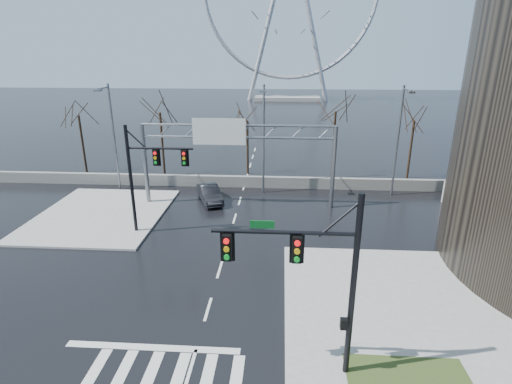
# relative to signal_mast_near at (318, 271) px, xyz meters

# --- Properties ---
(ground) EXTENTS (260.00, 260.00, 0.00)m
(ground) POSITION_rel_signal_mast_near_xyz_m (-5.14, 4.04, -4.87)
(ground) COLOR black
(ground) RESTS_ON ground
(sidewalk_right_ext) EXTENTS (12.00, 10.00, 0.15)m
(sidewalk_right_ext) POSITION_rel_signal_mast_near_xyz_m (4.86, 6.04, -4.80)
(sidewalk_right_ext) COLOR gray
(sidewalk_right_ext) RESTS_ON ground
(sidewalk_far) EXTENTS (10.00, 12.00, 0.15)m
(sidewalk_far) POSITION_rel_signal_mast_near_xyz_m (-16.14, 16.04, -4.80)
(sidewalk_far) COLOR gray
(sidewalk_far) RESTS_ON ground
(barrier_wall) EXTENTS (52.00, 0.50, 1.10)m
(barrier_wall) POSITION_rel_signal_mast_near_xyz_m (-5.14, 24.04, -4.32)
(barrier_wall) COLOR slate
(barrier_wall) RESTS_ON ground
(signal_mast_near) EXTENTS (5.52, 0.41, 8.00)m
(signal_mast_near) POSITION_rel_signal_mast_near_xyz_m (0.00, 0.00, 0.00)
(signal_mast_near) COLOR black
(signal_mast_near) RESTS_ON ground
(signal_mast_far) EXTENTS (4.72, 0.41, 8.00)m
(signal_mast_far) POSITION_rel_signal_mast_near_xyz_m (-11.01, 13.00, -0.04)
(signal_mast_far) COLOR black
(signal_mast_far) RESTS_ON ground
(sign_gantry) EXTENTS (16.36, 0.40, 7.60)m
(sign_gantry) POSITION_rel_signal_mast_near_xyz_m (-5.52, 19.00, 0.31)
(sign_gantry) COLOR slate
(sign_gantry) RESTS_ON ground
(streetlight_left) EXTENTS (0.50, 2.55, 10.00)m
(streetlight_left) POSITION_rel_signal_mast_near_xyz_m (-17.14, 22.20, 1.01)
(streetlight_left) COLOR slate
(streetlight_left) RESTS_ON ground
(streetlight_mid) EXTENTS (0.50, 2.55, 10.00)m
(streetlight_mid) POSITION_rel_signal_mast_near_xyz_m (-3.14, 22.20, 1.01)
(streetlight_mid) COLOR slate
(streetlight_mid) RESTS_ON ground
(streetlight_right) EXTENTS (0.50, 2.55, 10.00)m
(streetlight_right) POSITION_rel_signal_mast_near_xyz_m (8.86, 22.20, 1.01)
(streetlight_right) COLOR slate
(streetlight_right) RESTS_ON ground
(tree_far_left) EXTENTS (3.50, 3.50, 7.00)m
(tree_far_left) POSITION_rel_signal_mast_near_xyz_m (-23.14, 28.04, 0.70)
(tree_far_left) COLOR black
(tree_far_left) RESTS_ON ground
(tree_left) EXTENTS (3.75, 3.75, 7.50)m
(tree_left) POSITION_rel_signal_mast_near_xyz_m (-14.14, 27.54, 1.10)
(tree_left) COLOR black
(tree_left) RESTS_ON ground
(tree_center) EXTENTS (3.25, 3.25, 6.50)m
(tree_center) POSITION_rel_signal_mast_near_xyz_m (-5.14, 28.54, 0.30)
(tree_center) COLOR black
(tree_center) RESTS_ON ground
(tree_right) EXTENTS (3.90, 3.90, 7.80)m
(tree_right) POSITION_rel_signal_mast_near_xyz_m (3.86, 27.54, 1.34)
(tree_right) COLOR black
(tree_right) RESTS_ON ground
(tree_far_right) EXTENTS (3.40, 3.40, 6.80)m
(tree_far_right) POSITION_rel_signal_mast_near_xyz_m (11.86, 28.04, 0.54)
(tree_far_right) COLOR black
(tree_far_right) RESTS_ON ground
(car) EXTENTS (3.17, 4.77, 1.49)m
(car) POSITION_rel_signal_mast_near_xyz_m (-7.79, 19.75, -4.13)
(car) COLOR black
(car) RESTS_ON ground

